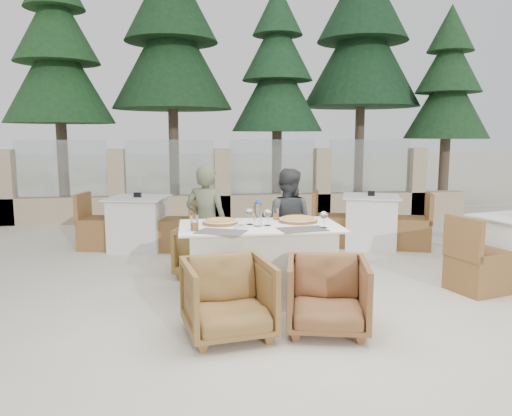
{
  "coord_description": "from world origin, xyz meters",
  "views": [
    {
      "loc": [
        -0.62,
        -4.92,
        1.67
      ],
      "look_at": [
        0.07,
        0.25,
        0.9
      ],
      "focal_mm": 35.0,
      "sensor_mm": 36.0,
      "label": 1
    }
  ],
  "objects": [
    {
      "name": "wine_glass_corner",
      "position": [
        0.66,
        -0.28,
        0.86
      ],
      "size": [
        0.09,
        0.09,
        0.18
      ],
      "primitive_type": null,
      "rotation": [
        0.0,
        0.0,
        0.17
      ],
      "color": "white",
      "rests_on": "dining_table"
    },
    {
      "name": "armchair_near_right",
      "position": [
        0.52,
        -0.95,
        0.32
      ],
      "size": [
        0.81,
        0.82,
        0.63
      ],
      "primitive_type": "imported",
      "rotation": [
        0.0,
        0.0,
        -0.22
      ],
      "color": "brown",
      "rests_on": "ground"
    },
    {
      "name": "ground",
      "position": [
        0.0,
        0.0,
        0.0
      ],
      "size": [
        80.0,
        80.0,
        0.0
      ],
      "primitive_type": "plane",
      "color": "beige",
      "rests_on": "ground"
    },
    {
      "name": "pine_mid_left",
      "position": [
        -1.0,
        7.5,
        3.25
      ],
      "size": [
        2.86,
        2.86,
        6.5
      ],
      "primitive_type": "cone",
      "color": "#193C1D",
      "rests_on": "ground"
    },
    {
      "name": "armchair_far_right",
      "position": [
        0.37,
        0.91,
        0.3
      ],
      "size": [
        0.8,
        0.81,
        0.59
      ],
      "primitive_type": "imported",
      "rotation": [
        0.0,
        0.0,
        3.45
      ],
      "color": "brown",
      "rests_on": "ground"
    },
    {
      "name": "bg_table_b",
      "position": [
        2.04,
        2.14,
        0.39
      ],
      "size": [
        1.81,
        1.3,
        0.77
      ],
      "primitive_type": null,
      "rotation": [
        0.0,
        0.0,
        -0.32
      ],
      "color": "white",
      "rests_on": "ground"
    },
    {
      "name": "olive_dish",
      "position": [
        -0.14,
        -0.21,
        0.79
      ],
      "size": [
        0.13,
        0.13,
        0.04
      ],
      "primitive_type": null,
      "rotation": [
        0.0,
        0.0,
        0.18
      ],
      "color": "white",
      "rests_on": "dining_table"
    },
    {
      "name": "armchair_near_left",
      "position": [
        -0.33,
        -0.94,
        0.33
      ],
      "size": [
        0.81,
        0.82,
        0.65
      ],
      "primitive_type": "imported",
      "rotation": [
        0.0,
        0.0,
        0.17
      ],
      "color": "olive",
      "rests_on": "ground"
    },
    {
      "name": "sand_patch",
      "position": [
        0.0,
        14.0,
        0.01
      ],
      "size": [
        30.0,
        16.0,
        0.01
      ],
      "primitive_type": "cube",
      "color": "beige",
      "rests_on": "ground"
    },
    {
      "name": "pine_far_left",
      "position": [
        -3.5,
        7.0,
        2.75
      ],
      "size": [
        2.42,
        2.42,
        5.5
      ],
      "primitive_type": "cone",
      "color": "#1D441F",
      "rests_on": "ground"
    },
    {
      "name": "pizza_left",
      "position": [
        -0.33,
        0.05,
        0.79
      ],
      "size": [
        0.41,
        0.41,
        0.05
      ],
      "primitive_type": "cylinder",
      "rotation": [
        0.0,
        0.0,
        0.19
      ],
      "color": "#C75D1B",
      "rests_on": "dining_table"
    },
    {
      "name": "armchair_far_left",
      "position": [
        -0.43,
        0.91,
        0.31
      ],
      "size": [
        0.86,
        0.87,
        0.62
      ],
      "primitive_type": "imported",
      "rotation": [
        0.0,
        0.0,
        2.77
      ],
      "color": "olive",
      "rests_on": "ground"
    },
    {
      "name": "water_bottle",
      "position": [
        0.03,
        -0.1,
        0.9
      ],
      "size": [
        0.09,
        0.09,
        0.27
      ],
      "primitive_type": "cylinder",
      "rotation": [
        0.0,
        0.0,
        -0.11
      ],
      "color": "#BBDAF5",
      "rests_on": "dining_table"
    },
    {
      "name": "pine_far_right",
      "position": [
        5.5,
        6.5,
        2.25
      ],
      "size": [
        1.98,
        1.98,
        4.5
      ],
      "primitive_type": "cone",
      "color": "#1E4422",
      "rests_on": "ground"
    },
    {
      "name": "perimeter_wall_far",
      "position": [
        0.0,
        4.8,
        0.8
      ],
      "size": [
        10.0,
        0.34,
        1.6
      ],
      "primitive_type": null,
      "color": "tan",
      "rests_on": "ground"
    },
    {
      "name": "placemat_near_right",
      "position": [
        0.44,
        -0.33,
        0.77
      ],
      "size": [
        0.49,
        0.36,
        0.0
      ],
      "primitive_type": "cube",
      "rotation": [
        0.0,
        0.0,
        0.14
      ],
      "color": "#514C45",
      "rests_on": "dining_table"
    },
    {
      "name": "beer_glass_right",
      "position": [
        0.28,
        0.25,
        0.83
      ],
      "size": [
        0.07,
        0.07,
        0.12
      ],
      "primitive_type": "cylinder",
      "rotation": [
        0.0,
        0.0,
        -0.09
      ],
      "color": "orange",
      "rests_on": "dining_table"
    },
    {
      "name": "placemat_near_left",
      "position": [
        -0.34,
        -0.36,
        0.77
      ],
      "size": [
        0.53,
        0.46,
        0.0
      ],
      "primitive_type": "cube",
      "rotation": [
        0.0,
        0.0,
        -0.42
      ],
      "color": "#5A544D",
      "rests_on": "dining_table"
    },
    {
      "name": "diner_right",
      "position": [
        0.49,
        0.74,
        0.64
      ],
      "size": [
        0.76,
        0.69,
        1.28
      ],
      "primitive_type": "imported",
      "rotation": [
        0.0,
        0.0,
        2.75
      ],
      "color": "#3E4043",
      "rests_on": "ground"
    },
    {
      "name": "pizza_right",
      "position": [
        0.48,
        0.08,
        0.8
      ],
      "size": [
        0.49,
        0.49,
        0.05
      ],
      "primitive_type": "cylinder",
      "rotation": [
        0.0,
        0.0,
        -0.25
      ],
      "color": "orange",
      "rests_on": "dining_table"
    },
    {
      "name": "dining_table",
      "position": [
        0.07,
        -0.05,
        0.39
      ],
      "size": [
        1.6,
        0.9,
        0.77
      ],
      "primitive_type": null,
      "color": "white",
      "rests_on": "ground"
    },
    {
      "name": "pine_mid_right",
      "position": [
        3.8,
        7.8,
        3.4
      ],
      "size": [
        2.99,
        2.99,
        6.8
      ],
      "primitive_type": "cone",
      "color": "#183B1F",
      "rests_on": "ground"
    },
    {
      "name": "wine_glass_centre",
      "position": [
        -0.03,
        -0.01,
        0.86
      ],
      "size": [
        0.1,
        0.1,
        0.18
      ],
      "primitive_type": null,
      "rotation": [
        0.0,
        0.0,
        -0.3
      ],
      "color": "white",
      "rests_on": "dining_table"
    },
    {
      "name": "diner_left",
      "position": [
        -0.44,
        0.69,
        0.67
      ],
      "size": [
        0.57,
        0.48,
        1.34
      ],
      "primitive_type": "imported",
      "rotation": [
        0.0,
        0.0,
        2.76
      ],
      "color": "#585D43",
      "rests_on": "ground"
    },
    {
      "name": "pine_centre",
      "position": [
        1.5,
        7.2,
        2.5
      ],
      "size": [
        2.2,
        2.2,
        5.0
      ],
      "primitive_type": "cone",
      "color": "#1C4223",
      "rests_on": "ground"
    },
    {
      "name": "bg_table_a",
      "position": [
        -1.38,
        2.42,
        0.39
      ],
      "size": [
        1.78,
        1.15,
        0.77
      ],
      "primitive_type": null,
      "rotation": [
        0.0,
        0.0,
        -0.22
      ],
      "color": "silver",
      "rests_on": "ground"
    },
    {
      "name": "beer_glass_left",
      "position": [
        -0.59,
        -0.25,
        0.85
      ],
      "size": [
        0.09,
        0.09,
        0.15
      ],
      "primitive_type": "cylinder",
      "rotation": [
        0.0,
        0.0,
        -0.16
      ],
      "color": "#C58F1B",
      "rests_on": "dining_table"
    },
    {
      "name": "wine_glass_near",
      "position": [
        0.14,
        -0.09,
        0.86
      ],
      "size": [
        0.1,
        0.1,
        0.18
      ],
      "primitive_type": null,
      "rotation": [
        0.0,
        0.0,
        -0.41
      ],
      "color": "white",
      "rests_on": "dining_table"
    }
  ]
}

